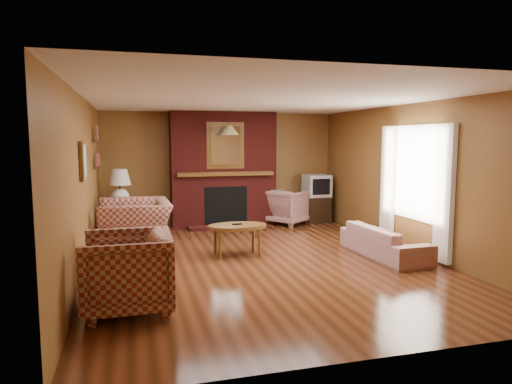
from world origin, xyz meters
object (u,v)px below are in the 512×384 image
object	(u,v)px
coffee_table	(237,228)
crt_tv	(317,186)
floral_armchair	(288,207)
floral_sofa	(385,241)
tv_stand	(316,209)
plaid_armchair	(127,272)
table_lamp	(120,185)
fireplace	(223,170)
plaid_loveseat	(135,226)
side_table	(121,221)

from	to	relation	value
coffee_table	crt_tv	bearing A→B (deg)	45.82
floral_armchair	floral_sofa	bearing A→B (deg)	154.55
tv_stand	coffee_table	bearing A→B (deg)	-135.39
plaid_armchair	coffee_table	distance (m)	2.56
plaid_armchair	floral_sofa	distance (m)	4.07
plaid_armchair	coffee_table	size ratio (longest dim) A/B	1.00
crt_tv	table_lamp	bearing A→B (deg)	-175.26
tv_stand	fireplace	bearing A→B (deg)	173.57
crt_tv	plaid_loveseat	bearing A→B (deg)	-156.54
plaid_loveseat	coffee_table	size ratio (longest dim) A/B	1.38
tv_stand	plaid_armchair	bearing A→B (deg)	-133.61
floral_sofa	side_table	bearing A→B (deg)	52.57
fireplace	floral_sofa	xyz separation A→B (m)	(1.90, -3.28, -0.94)
fireplace	floral_sofa	bearing A→B (deg)	-59.88
floral_sofa	crt_tv	xyz separation A→B (m)	(0.15, 3.09, 0.57)
tv_stand	crt_tv	distance (m)	0.53
fireplace	floral_armchair	size ratio (longest dim) A/B	2.89
coffee_table	table_lamp	distance (m)	2.80
plaid_armchair	floral_sofa	world-z (taller)	plaid_armchair
floral_armchair	coffee_table	size ratio (longest dim) A/B	0.89
floral_sofa	side_table	size ratio (longest dim) A/B	2.92
floral_sofa	coffee_table	world-z (taller)	coffee_table
floral_armchair	plaid_armchair	bearing A→B (deg)	107.31
table_lamp	crt_tv	bearing A→B (deg)	4.74
floral_sofa	tv_stand	world-z (taller)	tv_stand
floral_armchair	tv_stand	distance (m)	0.69
plaid_armchair	coffee_table	bearing A→B (deg)	140.21
plaid_loveseat	floral_armchair	world-z (taller)	plaid_loveseat
tv_stand	crt_tv	bearing A→B (deg)	-91.28
plaid_armchair	crt_tv	world-z (taller)	crt_tv
table_lamp	tv_stand	xyz separation A→B (m)	(4.15, 0.35, -0.67)
side_table	table_lamp	size ratio (longest dim) A/B	0.81
tv_stand	crt_tv	world-z (taller)	crt_tv
plaid_loveseat	side_table	size ratio (longest dim) A/B	2.26
plaid_loveseat	floral_sofa	xyz separation A→B (m)	(3.75, -1.39, -0.17)
table_lamp	tv_stand	world-z (taller)	table_lamp
coffee_table	crt_tv	distance (m)	3.40
floral_armchair	table_lamp	world-z (taller)	table_lamp
side_table	floral_armchair	bearing A→B (deg)	5.06
floral_sofa	side_table	world-z (taller)	side_table
fireplace	tv_stand	size ratio (longest dim) A/B	4.19
floral_armchair	coffee_table	xyz separation A→B (m)	(-1.67, -2.38, 0.06)
side_table	crt_tv	size ratio (longest dim) A/B	1.05
plaid_loveseat	floral_sofa	size ratio (longest dim) A/B	0.77
fireplace	table_lamp	xyz separation A→B (m)	(-2.10, -0.53, -0.22)
side_table	table_lamp	distance (m)	0.68
floral_armchair	coffee_table	bearing A→B (deg)	109.62
floral_sofa	floral_armchair	xyz separation A→B (m)	(-0.53, 3.05, 0.14)
coffee_table	side_table	distance (m)	2.75
plaid_armchair	table_lamp	bearing A→B (deg)	-177.68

